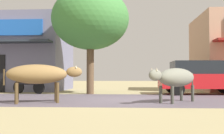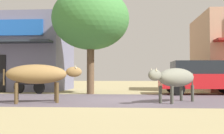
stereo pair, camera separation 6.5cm
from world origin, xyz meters
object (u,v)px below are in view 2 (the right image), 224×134
at_px(parked_hatchback_car, 201,77).
at_px(parked_motorcycle, 29,84).
at_px(cow_far_dark, 175,78).
at_px(cow_near_brown, 39,75).
at_px(roadside_tree, 91,19).

xyz_separation_m(parked_hatchback_car, parked_motorcycle, (-8.64, -0.07, -0.36)).
distance_m(parked_hatchback_car, cow_far_dark, 4.65).
relative_size(parked_motorcycle, cow_near_brown, 0.72).
bearing_deg(parked_hatchback_car, cow_near_brown, -144.67).
relative_size(parked_hatchback_car, cow_near_brown, 1.64).
bearing_deg(cow_far_dark, parked_motorcycle, 148.20).
height_order(roadside_tree, cow_far_dark, roadside_tree).
relative_size(parked_hatchback_car, parked_motorcycle, 2.27).
xyz_separation_m(roadside_tree, cow_near_brown, (-1.09, -4.58, -2.84)).
height_order(parked_hatchback_car, parked_motorcycle, parked_hatchback_car).
bearing_deg(roadside_tree, cow_near_brown, -103.40).
xyz_separation_m(roadside_tree, parked_motorcycle, (-3.16, 0.01, -3.31)).
bearing_deg(parked_motorcycle, cow_far_dark, -31.80).
relative_size(parked_hatchback_car, cow_far_dark, 1.97).
distance_m(parked_hatchback_car, cow_near_brown, 8.05).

